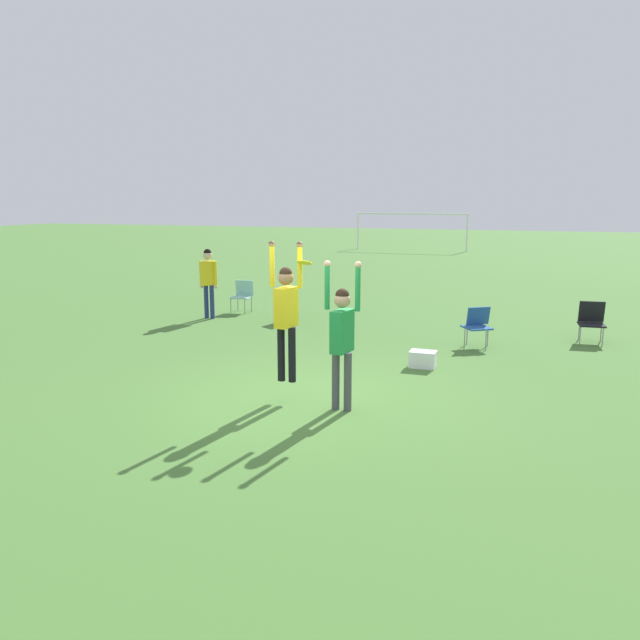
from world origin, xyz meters
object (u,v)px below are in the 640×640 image
camping_chair_1 (243,293)px  camping_chair_3 (592,319)px  person_jumping (286,308)px  camping_chair_2 (477,323)px  frisbee (304,263)px  camping_chair_0 (287,305)px  person_spectator_near (208,276)px  cooler_box (423,359)px  person_defending (342,331)px

camping_chair_1 → camping_chair_3: (9.15, -0.82, -0.01)m
person_jumping → camping_chair_2: bearing=-16.8°
person_jumping → frisbee: (0.35, -0.11, 0.73)m
camping_chair_0 → camping_chair_1: 2.06m
person_jumping → camping_chair_2: person_jumping is taller
camping_chair_1 → camping_chair_3: camping_chair_3 is taller
camping_chair_0 → person_spectator_near: (-2.19, -0.19, 0.70)m
camping_chair_2 → frisbee: bearing=32.6°
person_spectator_near → frisbee: bearing=-90.9°
person_spectator_near → cooler_box: bearing=-67.1°
camping_chair_0 → cooler_box: 5.32m
camping_chair_1 → cooler_box: size_ratio=1.81×
camping_chair_1 → camping_chair_2: camping_chair_1 is taller
person_defending → camping_chair_0: (-3.46, 6.15, -0.78)m
person_jumping → camping_chair_1: (-4.27, 6.99, -0.97)m
person_spectator_near → camping_chair_2: bearing=-48.9°
person_spectator_near → person_jumping: bearing=-92.4°
camping_chair_0 → camping_chair_3: (7.36, 0.20, 0.07)m
frisbee → camping_chair_2: (2.15, 4.94, -1.71)m
person_jumping → cooler_box: size_ratio=4.45×
person_jumping → person_defending: (0.98, -0.18, -0.28)m
person_defending → camping_chair_3: size_ratio=2.51×
camping_chair_1 → person_spectator_near: person_spectator_near is taller
person_defending → camping_chair_2: 5.28m
camping_chair_2 → cooler_box: camping_chair_2 is taller
person_defending → camping_chair_2: size_ratio=2.66×
camping_chair_1 → cooler_box: camping_chair_1 is taller
camping_chair_1 → person_spectator_near: size_ratio=0.48×
camping_chair_0 → frisbee: bearing=143.8°
person_spectator_near → camping_chair_0: bearing=-36.4°
cooler_box → camping_chair_0: bearing=142.0°
person_spectator_near → cooler_box: (6.37, -3.08, -0.99)m
camping_chair_0 → camping_chair_3: bearing=-149.6°
frisbee → camping_chair_3: frisbee is taller
person_defending → person_spectator_near: (-5.65, 5.96, -0.08)m
person_jumping → cooler_box: bearing=-21.6°
person_defending → camping_chair_0: person_defending is taller
person_defending → frisbee: bearing=-86.4°
camping_chair_0 → camping_chair_2: 5.11m
camping_chair_3 → person_spectator_near: 9.58m
frisbee → cooler_box: size_ratio=0.47×
camping_chair_1 → camping_chair_3: size_ratio=0.99×
person_defending → person_spectator_near: bearing=-126.0°
person_defending → person_spectator_near: size_ratio=1.21×
camping_chair_3 → camping_chair_1: bearing=-10.3°
frisbee → camping_chair_0: bearing=115.0°
frisbee → camping_chair_3: size_ratio=0.26×
camping_chair_0 → camping_chair_1: size_ratio=0.85×
camping_chair_2 → person_spectator_near: bearing=-41.5°
person_defending → camping_chair_1: person_defending is taller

